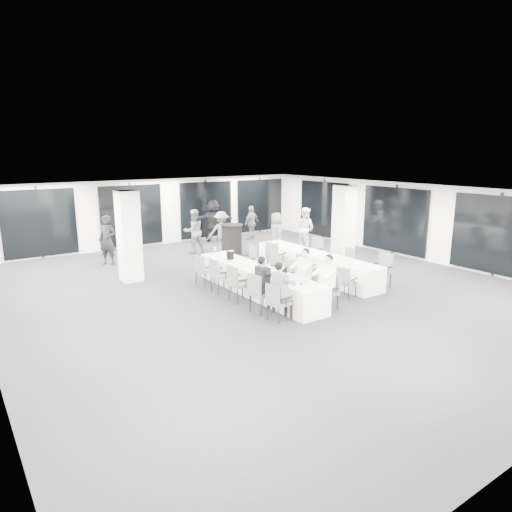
% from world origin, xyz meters
% --- Properties ---
extents(room, '(14.04, 16.04, 2.84)m').
position_xyz_m(room, '(0.89, 1.11, 1.39)').
color(room, black).
rests_on(room, ground).
extents(column_left, '(0.60, 0.60, 2.80)m').
position_xyz_m(column_left, '(-2.80, 3.20, 1.40)').
color(column_left, white).
rests_on(column_left, floor).
extents(column_right, '(0.60, 0.60, 2.80)m').
position_xyz_m(column_right, '(4.20, 1.00, 1.40)').
color(column_right, white).
rests_on(column_right, floor).
extents(banquet_table_main, '(0.90, 5.00, 0.75)m').
position_xyz_m(banquet_table_main, '(-0.36, -0.20, 0.38)').
color(banquet_table_main, white).
rests_on(banquet_table_main, floor).
extents(banquet_table_side, '(0.90, 5.00, 0.75)m').
position_xyz_m(banquet_table_side, '(2.25, 0.28, 0.38)').
color(banquet_table_side, white).
rests_on(banquet_table_side, floor).
extents(cocktail_table, '(0.88, 0.88, 1.23)m').
position_xyz_m(cocktail_table, '(1.58, 4.30, 0.62)').
color(cocktail_table, black).
rests_on(cocktail_table, floor).
extents(chair_main_left_near, '(0.52, 0.56, 0.91)m').
position_xyz_m(chair_main_left_near, '(-1.19, -2.17, 0.52)').
color(chair_main_left_near, '#55585D').
rests_on(chair_main_left_near, floor).
extents(chair_main_left_second, '(0.55, 0.60, 1.01)m').
position_xyz_m(chair_main_left_second, '(-1.20, -1.47, 0.57)').
color(chair_main_left_second, '#55585D').
rests_on(chair_main_left_second, floor).
extents(chair_main_left_mid, '(0.51, 0.58, 1.00)m').
position_xyz_m(chair_main_left_mid, '(-1.20, -0.45, 0.57)').
color(chair_main_left_mid, '#55585D').
rests_on(chair_main_left_mid, floor).
extents(chair_main_left_fourth, '(0.51, 0.57, 0.99)m').
position_xyz_m(chair_main_left_fourth, '(-1.20, 0.55, 0.56)').
color(chair_main_left_fourth, '#55585D').
rests_on(chair_main_left_fourth, floor).
extents(chair_main_left_far, '(0.54, 0.57, 0.91)m').
position_xyz_m(chair_main_left_far, '(-1.19, 1.49, 0.52)').
color(chair_main_left_far, '#55585D').
rests_on(chair_main_left_far, floor).
extents(chair_main_right_near, '(0.53, 0.57, 0.92)m').
position_xyz_m(chair_main_right_near, '(0.47, -2.25, 0.52)').
color(chair_main_right_near, '#55585D').
rests_on(chair_main_right_near, floor).
extents(chair_main_right_second, '(0.49, 0.54, 0.90)m').
position_xyz_m(chair_main_right_second, '(0.47, -1.36, 0.51)').
color(chair_main_right_second, '#55585D').
rests_on(chair_main_right_second, floor).
extents(chair_main_right_mid, '(0.47, 0.53, 0.92)m').
position_xyz_m(chair_main_right_mid, '(0.47, -0.42, 0.53)').
color(chair_main_right_mid, '#55585D').
rests_on(chair_main_right_mid, floor).
extents(chair_main_right_fourth, '(0.62, 0.65, 1.02)m').
position_xyz_m(chair_main_right_fourth, '(0.47, 0.34, 0.58)').
color(chair_main_right_fourth, '#55585D').
rests_on(chair_main_right_fourth, floor).
extents(chair_main_right_far, '(0.56, 0.61, 0.99)m').
position_xyz_m(chair_main_right_far, '(0.47, 1.47, 0.56)').
color(chair_main_right_far, '#55585D').
rests_on(chair_main_right_far, floor).
extents(chair_side_left_near, '(0.52, 0.55, 0.86)m').
position_xyz_m(chair_side_left_near, '(1.43, -1.85, 0.49)').
color(chair_side_left_near, '#55585D').
rests_on(chair_side_left_near, floor).
extents(chair_side_left_mid, '(0.47, 0.53, 0.93)m').
position_xyz_m(chair_side_left_mid, '(1.42, -0.15, 0.53)').
color(chair_side_left_mid, '#55585D').
rests_on(chair_side_left_mid, floor).
extents(chair_side_left_far, '(0.62, 0.65, 1.03)m').
position_xyz_m(chair_side_left_far, '(1.42, 1.35, 0.59)').
color(chair_side_left_far, '#55585D').
rests_on(chair_side_left_far, floor).
extents(chair_side_right_near, '(0.54, 0.59, 1.01)m').
position_xyz_m(chair_side_right_near, '(3.09, -1.73, 0.58)').
color(chair_side_right_near, '#55585D').
rests_on(chair_side_right_near, floor).
extents(chair_side_right_mid, '(0.52, 0.56, 0.92)m').
position_xyz_m(chair_side_right_mid, '(3.08, -0.27, 0.52)').
color(chair_side_right_mid, '#55585D').
rests_on(chair_side_right_mid, floor).
extents(chair_side_right_far, '(0.57, 0.62, 1.02)m').
position_xyz_m(chair_side_right_far, '(3.09, 1.26, 0.58)').
color(chair_side_right_far, '#55585D').
rests_on(chair_side_right_far, floor).
extents(seated_guest_a, '(0.50, 0.38, 1.44)m').
position_xyz_m(seated_guest_a, '(-1.03, -2.16, 0.81)').
color(seated_guest_a, slate).
rests_on(seated_guest_a, floor).
extents(seated_guest_b, '(0.50, 0.38, 1.44)m').
position_xyz_m(seated_guest_b, '(-1.03, -1.46, 0.81)').
color(seated_guest_b, black).
rests_on(seated_guest_b, floor).
extents(seated_guest_c, '(0.50, 0.38, 1.44)m').
position_xyz_m(seated_guest_c, '(0.31, -2.23, 0.81)').
color(seated_guest_c, white).
rests_on(seated_guest_c, floor).
extents(seated_guest_d, '(0.50, 0.38, 1.44)m').
position_xyz_m(seated_guest_d, '(0.31, -1.35, 0.81)').
color(seated_guest_d, white).
rests_on(seated_guest_d, floor).
extents(standing_guest_b, '(0.97, 0.63, 1.95)m').
position_xyz_m(standing_guest_b, '(0.67, 5.67, 0.97)').
color(standing_guest_b, slate).
rests_on(standing_guest_b, floor).
extents(standing_guest_c, '(1.33, 1.04, 1.83)m').
position_xyz_m(standing_guest_c, '(1.69, 5.24, 0.91)').
color(standing_guest_c, slate).
rests_on(standing_guest_c, floor).
extents(standing_guest_d, '(1.15, 0.85, 1.74)m').
position_xyz_m(standing_guest_d, '(4.10, 6.64, 0.87)').
color(standing_guest_d, slate).
rests_on(standing_guest_d, floor).
extents(standing_guest_e, '(0.71, 0.97, 1.82)m').
position_xyz_m(standing_guest_e, '(3.27, 3.72, 0.91)').
color(standing_guest_e, slate).
rests_on(standing_guest_e, floor).
extents(standing_guest_f, '(2.08, 1.59, 2.13)m').
position_xyz_m(standing_guest_f, '(2.44, 7.20, 1.06)').
color(standing_guest_f, black).
rests_on(standing_guest_f, floor).
extents(standing_guest_g, '(0.92, 0.94, 2.00)m').
position_xyz_m(standing_guest_g, '(-2.75, 5.64, 1.00)').
color(standing_guest_g, black).
rests_on(standing_guest_g, floor).
extents(standing_guest_h, '(0.78, 1.05, 1.95)m').
position_xyz_m(standing_guest_h, '(4.71, 3.66, 0.98)').
color(standing_guest_h, white).
rests_on(standing_guest_h, floor).
extents(ice_bucket_near, '(0.24, 0.24, 0.27)m').
position_xyz_m(ice_bucket_near, '(-0.33, -1.29, 0.89)').
color(ice_bucket_near, black).
rests_on(ice_bucket_near, banquet_table_main).
extents(ice_bucket_far, '(0.23, 0.23, 0.26)m').
position_xyz_m(ice_bucket_far, '(-0.41, 1.18, 0.88)').
color(ice_bucket_far, black).
rests_on(ice_bucket_far, banquet_table_main).
extents(water_bottle_a, '(0.07, 0.07, 0.21)m').
position_xyz_m(water_bottle_a, '(-0.51, -2.25, 0.86)').
color(water_bottle_a, silver).
rests_on(water_bottle_a, banquet_table_main).
extents(water_bottle_b, '(0.08, 0.08, 0.24)m').
position_xyz_m(water_bottle_b, '(-0.23, -0.04, 0.87)').
color(water_bottle_b, silver).
rests_on(water_bottle_b, banquet_table_main).
extents(water_bottle_c, '(0.08, 0.08, 0.24)m').
position_xyz_m(water_bottle_c, '(-0.45, 2.04, 0.87)').
color(water_bottle_c, silver).
rests_on(water_bottle_c, banquet_table_main).
extents(plate_a, '(0.21, 0.21, 0.03)m').
position_xyz_m(plate_a, '(-0.55, -1.58, 0.76)').
color(plate_a, white).
rests_on(plate_a, banquet_table_main).
extents(plate_b, '(0.19, 0.19, 0.03)m').
position_xyz_m(plate_b, '(-0.14, -2.03, 0.76)').
color(plate_b, white).
rests_on(plate_b, banquet_table_main).
extents(plate_c, '(0.20, 0.20, 0.03)m').
position_xyz_m(plate_c, '(-0.28, -0.69, 0.76)').
color(plate_c, white).
rests_on(plate_c, banquet_table_main).
extents(wine_glass, '(0.07, 0.07, 0.18)m').
position_xyz_m(wine_glass, '(-0.16, -2.11, 0.88)').
color(wine_glass, silver).
rests_on(wine_glass, banquet_table_main).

